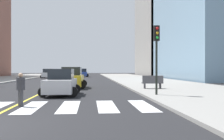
{
  "coord_description": "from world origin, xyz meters",
  "views": [
    {
      "loc": [
        3.7,
        -7.98,
        1.82
      ],
      "look_at": [
        6.96,
        28.43,
        1.7
      ],
      "focal_mm": 39.17,
      "sensor_mm": 36.0,
      "label": 1
    }
  ],
  "objects_px": {
    "car_silver_second": "(61,83)",
    "pedestrian_crossing": "(21,88)",
    "car_blue_third": "(83,73)",
    "traffic_light_near_corner": "(157,46)",
    "park_bench": "(153,82)",
    "car_white_fourth": "(48,74)",
    "car_yellow_nearest": "(72,78)"
  },
  "relations": [
    {
      "from": "car_silver_second",
      "to": "traffic_light_near_corner",
      "type": "distance_m",
      "value": 7.04
    },
    {
      "from": "car_silver_second",
      "to": "park_bench",
      "type": "bearing_deg",
      "value": -154.53
    },
    {
      "from": "car_yellow_nearest",
      "to": "park_bench",
      "type": "distance_m",
      "value": 7.78
    },
    {
      "from": "car_blue_third",
      "to": "park_bench",
      "type": "distance_m",
      "value": 38.74
    },
    {
      "from": "car_white_fourth",
      "to": "traffic_light_near_corner",
      "type": "bearing_deg",
      "value": -69.96
    },
    {
      "from": "car_silver_second",
      "to": "traffic_light_near_corner",
      "type": "bearing_deg",
      "value": 166.71
    },
    {
      "from": "traffic_light_near_corner",
      "to": "pedestrian_crossing",
      "type": "xyz_separation_m",
      "value": [
        -7.69,
        -3.49,
        -2.44
      ]
    },
    {
      "from": "traffic_light_near_corner",
      "to": "car_yellow_nearest",
      "type": "bearing_deg",
      "value": -52.89
    },
    {
      "from": "park_bench",
      "to": "car_yellow_nearest",
      "type": "bearing_deg",
      "value": 69.73
    },
    {
      "from": "traffic_light_near_corner",
      "to": "park_bench",
      "type": "xyz_separation_m",
      "value": [
        1.02,
        4.96,
        -2.65
      ]
    },
    {
      "from": "car_yellow_nearest",
      "to": "pedestrian_crossing",
      "type": "bearing_deg",
      "value": 83.63
    },
    {
      "from": "car_blue_third",
      "to": "pedestrian_crossing",
      "type": "distance_m",
      "value": 46.56
    },
    {
      "from": "car_yellow_nearest",
      "to": "car_silver_second",
      "type": "xyz_separation_m",
      "value": [
        -0.26,
        -6.36,
        -0.09
      ]
    },
    {
      "from": "car_blue_third",
      "to": "traffic_light_near_corner",
      "type": "height_order",
      "value": "traffic_light_near_corner"
    },
    {
      "from": "car_silver_second",
      "to": "car_white_fourth",
      "type": "height_order",
      "value": "car_white_fourth"
    },
    {
      "from": "park_bench",
      "to": "pedestrian_crossing",
      "type": "bearing_deg",
      "value": 137.42
    },
    {
      "from": "car_blue_third",
      "to": "pedestrian_crossing",
      "type": "bearing_deg",
      "value": 87.88
    },
    {
      "from": "car_white_fourth",
      "to": "park_bench",
      "type": "xyz_separation_m",
      "value": [
        14.0,
        -30.36,
        -0.2
      ]
    },
    {
      "from": "car_white_fourth",
      "to": "traffic_light_near_corner",
      "type": "height_order",
      "value": "traffic_light_near_corner"
    },
    {
      "from": "car_yellow_nearest",
      "to": "traffic_light_near_corner",
      "type": "xyz_separation_m",
      "value": [
        6.1,
        -8.06,
        2.39
      ]
    },
    {
      "from": "car_silver_second",
      "to": "car_blue_third",
      "type": "relative_size",
      "value": 0.95
    },
    {
      "from": "car_white_fourth",
      "to": "park_bench",
      "type": "height_order",
      "value": "car_white_fourth"
    },
    {
      "from": "car_blue_third",
      "to": "traffic_light_near_corner",
      "type": "bearing_deg",
      "value": 97.9
    },
    {
      "from": "car_yellow_nearest",
      "to": "car_silver_second",
      "type": "relative_size",
      "value": 1.1
    },
    {
      "from": "traffic_light_near_corner",
      "to": "park_bench",
      "type": "distance_m",
      "value": 5.71
    },
    {
      "from": "car_silver_second",
      "to": "pedestrian_crossing",
      "type": "xyz_separation_m",
      "value": [
        -1.33,
        -5.19,
        0.04
      ]
    },
    {
      "from": "car_blue_third",
      "to": "pedestrian_crossing",
      "type": "xyz_separation_m",
      "value": [
        -1.63,
        -46.53,
        -0.01
      ]
    },
    {
      "from": "car_yellow_nearest",
      "to": "park_bench",
      "type": "xyz_separation_m",
      "value": [
        7.12,
        -3.11,
        -0.26
      ]
    },
    {
      "from": "car_white_fourth",
      "to": "pedestrian_crossing",
      "type": "bearing_deg",
      "value": -82.38
    },
    {
      "from": "car_blue_third",
      "to": "car_white_fourth",
      "type": "distance_m",
      "value": 10.37
    },
    {
      "from": "car_yellow_nearest",
      "to": "traffic_light_near_corner",
      "type": "relative_size",
      "value": 1.01
    },
    {
      "from": "car_blue_third",
      "to": "car_white_fourth",
      "type": "xyz_separation_m",
      "value": [
        -6.92,
        -7.72,
        -0.03
      ]
    }
  ]
}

